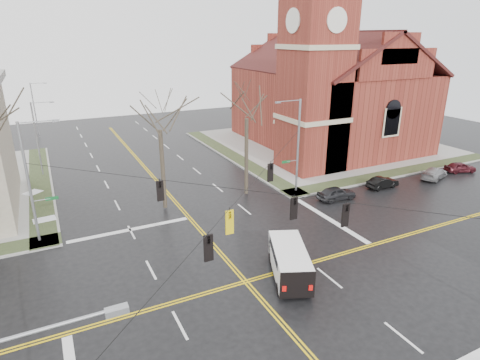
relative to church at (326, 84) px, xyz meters
name	(u,v)px	position (x,y,z in m)	size (l,w,h in m)	color
ground	(246,282)	(-24.76, -24.78, -8.43)	(120.00, 120.00, 0.00)	black
sidewalks	(246,281)	(-24.76, -24.78, -8.36)	(80.00, 80.00, 0.17)	gray
road_markings	(246,282)	(-24.76, -24.78, -8.43)	(100.00, 100.00, 0.01)	gold
church	(326,84)	(0.00, 0.00, 0.00)	(24.28, 27.48, 27.50)	maroon
signal_pole_ne	(297,144)	(-13.44, -13.28, -3.48)	(2.75, 0.22, 9.00)	gray
signal_pole_nw	(31,180)	(-36.09, -13.28, -3.48)	(2.75, 0.22, 9.00)	gray
span_wires	(246,190)	(-24.76, -24.78, -2.23)	(23.02, 23.02, 0.03)	black
traffic_signals	(251,206)	(-24.76, -25.45, -2.98)	(8.21, 8.26, 1.30)	black
streetlight_north_a	(38,136)	(-35.42, 3.22, -3.97)	(2.30, 0.20, 8.00)	gray
streetlight_north_b	(35,108)	(-35.42, 23.22, -3.97)	(2.30, 0.20, 8.00)	gray
cargo_van	(289,259)	(-21.94, -25.32, -7.24)	(3.95, 5.64, 2.01)	white
parked_car_a	(336,193)	(-10.97, -16.62, -7.79)	(1.52, 3.77, 1.28)	black
parked_car_b	(383,183)	(-4.77, -16.26, -7.86)	(1.21, 3.47, 1.14)	black
parked_car_c	(434,173)	(2.38, -16.60, -7.83)	(1.70, 4.19, 1.21)	gray
parked_car_d	(460,167)	(6.82, -16.45, -7.84)	(1.39, 3.46, 1.18)	#4B151D
tree_nw_near	(160,124)	(-26.04, -11.53, -0.78)	(4.00, 4.00, 10.56)	#332B20
tree_ne	(247,113)	(-18.01, -11.75, -0.46)	(4.00, 4.00, 11.00)	#332B20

